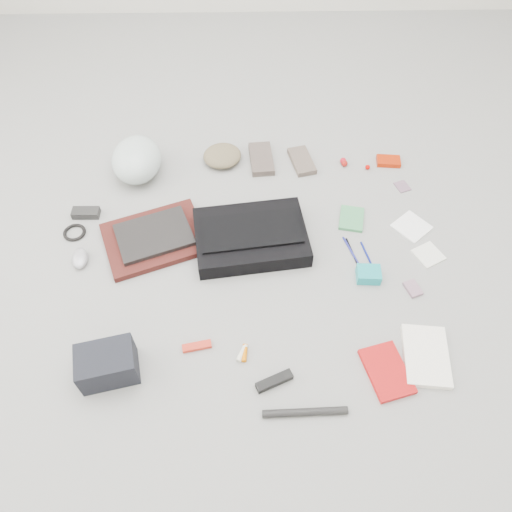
{
  "coord_description": "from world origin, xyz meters",
  "views": [
    {
      "loc": [
        -0.02,
        -1.17,
        1.61
      ],
      "look_at": [
        0.0,
        0.0,
        0.05
      ],
      "focal_mm": 35.0,
      "sensor_mm": 36.0,
      "label": 1
    }
  ],
  "objects_px": {
    "laptop": "(154,235)",
    "camera_bag": "(107,364)",
    "messenger_bag": "(251,237)",
    "book_red": "(387,371)",
    "accordion_wallet": "(369,274)",
    "bike_helmet": "(137,160)"
  },
  "relations": [
    {
      "from": "messenger_bag",
      "to": "camera_bag",
      "type": "distance_m",
      "value": 0.74
    },
    {
      "from": "laptop",
      "to": "bike_helmet",
      "type": "height_order",
      "value": "bike_helmet"
    },
    {
      "from": "camera_bag",
      "to": "accordion_wallet",
      "type": "bearing_deg",
      "value": 9.12
    },
    {
      "from": "laptop",
      "to": "book_red",
      "type": "relative_size",
      "value": 1.49
    },
    {
      "from": "bike_helmet",
      "to": "book_red",
      "type": "xyz_separation_m",
      "value": [
        0.97,
        -1.0,
        -0.07
      ]
    },
    {
      "from": "bike_helmet",
      "to": "camera_bag",
      "type": "xyz_separation_m",
      "value": [
        0.02,
        -0.98,
        -0.02
      ]
    },
    {
      "from": "accordion_wallet",
      "to": "messenger_bag",
      "type": "bearing_deg",
      "value": 161.18
    },
    {
      "from": "bike_helmet",
      "to": "accordion_wallet",
      "type": "relative_size",
      "value": 3.04
    },
    {
      "from": "accordion_wallet",
      "to": "camera_bag",
      "type": "bearing_deg",
      "value": -155.03
    },
    {
      "from": "bike_helmet",
      "to": "book_red",
      "type": "height_order",
      "value": "bike_helmet"
    },
    {
      "from": "bike_helmet",
      "to": "laptop",
      "type": "bearing_deg",
      "value": -73.98
    },
    {
      "from": "laptop",
      "to": "bike_helmet",
      "type": "xyz_separation_m",
      "value": [
        -0.11,
        0.4,
        0.05
      ]
    },
    {
      "from": "laptop",
      "to": "camera_bag",
      "type": "distance_m",
      "value": 0.59
    },
    {
      "from": "bike_helmet",
      "to": "camera_bag",
      "type": "height_order",
      "value": "bike_helmet"
    },
    {
      "from": "messenger_bag",
      "to": "accordion_wallet",
      "type": "relative_size",
      "value": 4.92
    },
    {
      "from": "messenger_bag",
      "to": "book_red",
      "type": "bearing_deg",
      "value": -58.98
    },
    {
      "from": "laptop",
      "to": "camera_bag",
      "type": "xyz_separation_m",
      "value": [
        -0.09,
        -0.58,
        0.02
      ]
    },
    {
      "from": "laptop",
      "to": "accordion_wallet",
      "type": "xyz_separation_m",
      "value": [
        0.85,
        -0.2,
        -0.01
      ]
    },
    {
      "from": "messenger_bag",
      "to": "camera_bag",
      "type": "height_order",
      "value": "camera_bag"
    },
    {
      "from": "messenger_bag",
      "to": "camera_bag",
      "type": "xyz_separation_m",
      "value": [
        -0.49,
        -0.56,
        0.02
      ]
    },
    {
      "from": "book_red",
      "to": "laptop",
      "type": "bearing_deg",
      "value": 129.97
    },
    {
      "from": "bike_helmet",
      "to": "camera_bag",
      "type": "distance_m",
      "value": 0.98
    }
  ]
}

